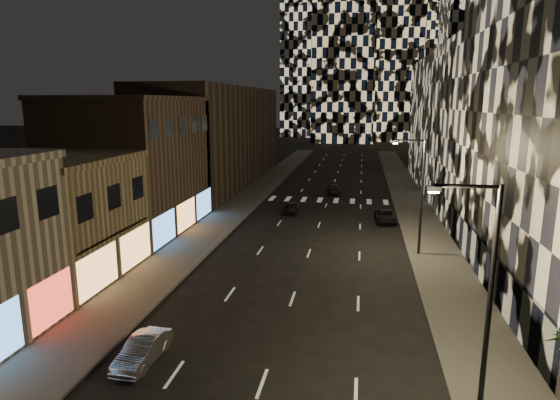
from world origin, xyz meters
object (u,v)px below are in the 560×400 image
at_px(car_dark_midlane, 291,208).
at_px(streetlight_near, 484,289).
at_px(streetlight_far, 419,189).
at_px(car_dark_rightlane, 386,217).
at_px(car_silver_parked, 143,350).
at_px(car_dark_oncoming, 334,189).

bearing_deg(car_dark_midlane, streetlight_near, -69.40).
relative_size(streetlight_far, car_dark_rightlane, 2.09).
xyz_separation_m(car_silver_parked, car_dark_midlane, (2.31, 30.63, -0.01)).
bearing_deg(streetlight_far, streetlight_near, -90.00).
relative_size(car_silver_parked, car_dark_oncoming, 0.89).
xyz_separation_m(streetlight_near, car_dark_oncoming, (-7.85, 44.77, -4.75)).
bearing_deg(streetlight_near, streetlight_far, 90.00).
bearing_deg(streetlight_near, car_dark_oncoming, 99.95).
xyz_separation_m(streetlight_far, car_dark_midlane, (-11.85, 12.31, -4.75)).
bearing_deg(car_silver_parked, car_dark_midlane, 88.51).
xyz_separation_m(streetlight_far, car_dark_oncoming, (-7.85, 24.77, -4.75)).
xyz_separation_m(streetlight_near, streetlight_far, (0.00, 20.00, 0.00)).
height_order(streetlight_far, car_silver_parked, streetlight_far).
relative_size(car_dark_midlane, car_dark_rightlane, 0.83).
distance_m(streetlight_far, car_dark_oncoming, 26.42).
distance_m(streetlight_far, car_dark_rightlane, 11.35).
relative_size(streetlight_far, car_dark_midlane, 2.52).
bearing_deg(car_dark_rightlane, car_dark_oncoming, 109.71).
relative_size(streetlight_near, car_dark_rightlane, 2.09).
bearing_deg(car_dark_oncoming, streetlight_near, 95.40).
height_order(streetlight_far, car_dark_oncoming, streetlight_far).
distance_m(streetlight_near, car_dark_midlane, 34.74).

